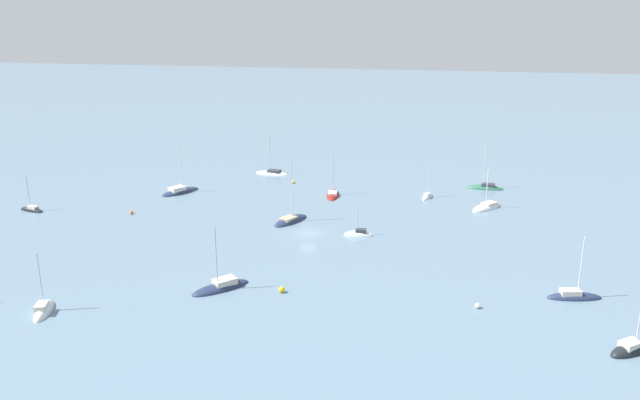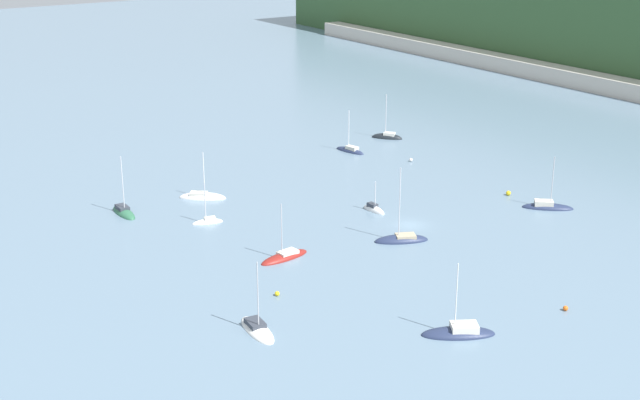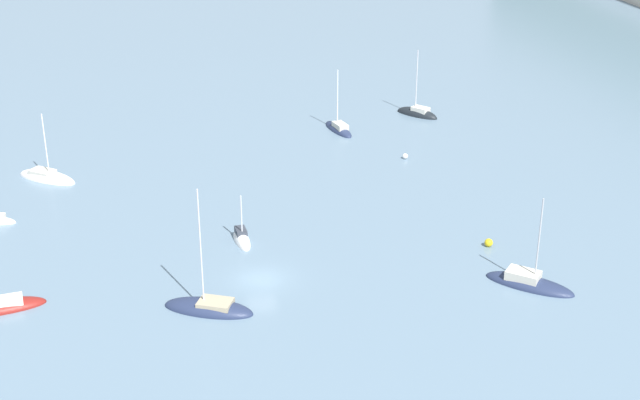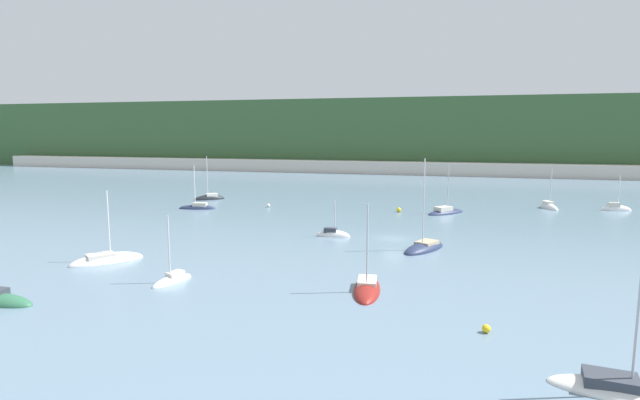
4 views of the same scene
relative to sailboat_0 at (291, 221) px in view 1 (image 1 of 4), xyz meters
The scene contains 18 objects.
ground_plane 6.52m from the sailboat_0, 129.88° to the left, with size 600.00×600.00×0.00m, color slate.
sailboat_0 is the anchor object (origin of this frame).
sailboat_1 28.79m from the sailboat_0, 138.31° to the right, with size 2.47×4.78×6.89m.
sailboat_2 46.08m from the sailboat_0, 153.23° to the left, with size 6.91×3.24×8.60m.
sailboat_3 17.23m from the sailboat_0, 102.84° to the right, with size 3.28×7.85×8.45m.
sailboat_4 35.36m from the sailboat_0, 155.52° to the right, with size 6.62×7.48×8.55m.
sailboat_5 42.54m from the sailboat_0, 62.68° to the left, with size 3.49×5.80×8.22m.
sailboat_7 46.03m from the sailboat_0, ahead, with size 5.26×2.45×6.89m.
sailboat_8 27.36m from the sailboat_0, 86.30° to the left, with size 7.13×7.51×8.98m.
sailboat_9 28.22m from the sailboat_0, 25.99° to the right, with size 6.73×8.56×9.22m.
sailboat_10 32.61m from the sailboat_0, 68.06° to the right, with size 7.65×3.32×8.98m.
sailboat_11 55.49m from the sailboat_0, 144.10° to the left, with size 6.10×5.51×9.79m.
sailboat_12 12.89m from the sailboat_0, 160.23° to the left, with size 4.64×1.70×5.61m.
sailboat_13 42.65m from the sailboat_0, 139.34° to the right, with size 7.16×2.28×9.84m.
mooring_buoy_1 39.44m from the sailboat_0, 138.70° to the left, with size 0.65×0.65×0.65m.
mooring_buoy_2 27.45m from the sailboat_0, 102.60° to the left, with size 0.78×0.78×0.78m.
mooring_buoy_3 24.41m from the sailboat_0, 76.46° to the right, with size 0.58×0.58×0.58m.
mooring_buoy_4 27.89m from the sailboat_0, ahead, with size 0.61×0.61×0.61m.
Camera 1 is at (-21.52, 89.83, 33.19)m, focal length 35.00 mm.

